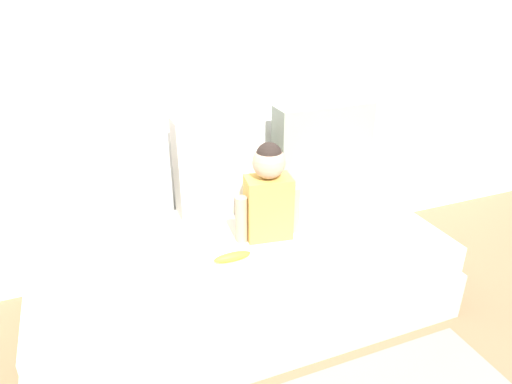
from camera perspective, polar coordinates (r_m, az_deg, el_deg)
ground_plane at (r=2.41m, az=-1.54°, el=-14.40°), size 12.00×12.00×0.00m
back_wall at (r=2.43m, az=-6.81°, el=15.44°), size 5.14×0.10×2.25m
couch at (r=2.28m, az=-1.60°, el=-10.60°), size 1.94×0.90×0.40m
throw_pillow_left at (r=2.26m, az=-19.45°, el=1.21°), size 0.52×0.16×0.53m
throw_pillow_center at (r=2.35m, az=-4.71°, el=3.39°), size 0.44×0.16×0.52m
throw_pillow_right at (r=2.57m, az=8.24°, el=5.24°), size 0.55×0.16×0.52m
toddler at (r=2.11m, az=1.57°, el=-0.10°), size 0.32×0.17×0.47m
banana at (r=2.03m, az=-2.96°, el=-8.08°), size 0.17×0.04×0.04m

